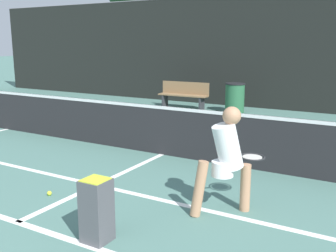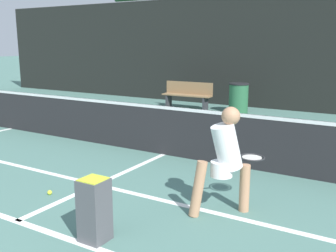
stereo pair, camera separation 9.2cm
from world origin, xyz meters
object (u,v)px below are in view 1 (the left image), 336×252
object	(u,v)px
player_practicing	(227,156)
trash_bin	(235,98)
courtside_bench	(184,94)
ball_hopper	(97,209)

from	to	relation	value
player_practicing	trash_bin	world-z (taller)	player_practicing
player_practicing	courtside_bench	distance (m)	8.10
ball_hopper	courtside_bench	size ratio (longest dim) A/B	0.42
ball_hopper	courtside_bench	bearing A→B (deg)	111.79
player_practicing	ball_hopper	bearing A→B (deg)	-167.80
ball_hopper	courtside_bench	xyz separation A→B (m)	(-3.31, 8.29, 0.10)
player_practicing	courtside_bench	world-z (taller)	player_practicing
courtside_bench	trash_bin	size ratio (longest dim) A/B	1.85
ball_hopper	courtside_bench	world-z (taller)	courtside_bench
courtside_bench	trash_bin	xyz separation A→B (m)	(1.73, 0.06, -0.01)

